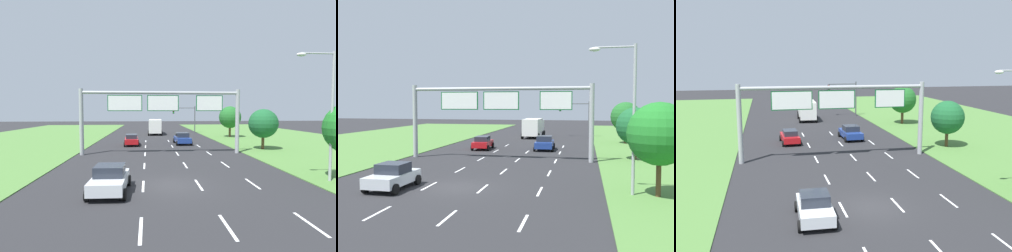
% 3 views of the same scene
% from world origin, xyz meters
% --- Properties ---
extents(ground_plane, '(200.00, 200.00, 0.00)m').
position_xyz_m(ground_plane, '(0.00, 0.00, 0.00)').
color(ground_plane, '#262628').
extents(lane_dashes_inner_left, '(0.14, 44.40, 0.01)m').
position_xyz_m(lane_dashes_inner_left, '(-1.75, 3.00, 0.00)').
color(lane_dashes_inner_left, white).
rests_on(lane_dashes_inner_left, ground_plane).
extents(lane_dashes_inner_right, '(0.14, 44.40, 0.01)m').
position_xyz_m(lane_dashes_inner_right, '(1.75, 3.00, 0.00)').
color(lane_dashes_inner_right, white).
rests_on(lane_dashes_inner_right, ground_plane).
extents(lane_dashes_slip, '(0.14, 44.40, 0.01)m').
position_xyz_m(lane_dashes_slip, '(5.25, 3.00, 0.00)').
color(lane_dashes_slip, white).
rests_on(lane_dashes_slip, ground_plane).
extents(car_near_red, '(2.21, 4.15, 1.51)m').
position_xyz_m(car_near_red, '(-3.64, 19.41, 0.77)').
color(car_near_red, red).
rests_on(car_near_red, ground_plane).
extents(car_lead_silver, '(2.29, 4.33, 1.62)m').
position_xyz_m(car_lead_silver, '(3.38, 20.17, 0.79)').
color(car_lead_silver, navy).
rests_on(car_lead_silver, ground_plane).
extents(car_mid_lane, '(2.21, 3.95, 1.57)m').
position_xyz_m(car_mid_lane, '(-3.63, -1.11, 0.78)').
color(car_mid_lane, silver).
rests_on(car_mid_lane, ground_plane).
extents(box_truck, '(2.86, 7.57, 2.94)m').
position_xyz_m(box_truck, '(0.04, 35.74, 1.62)').
color(box_truck, silver).
rests_on(box_truck, ground_plane).
extents(sign_gantry, '(17.24, 0.44, 7.00)m').
position_xyz_m(sign_gantry, '(0.06, 12.01, 4.96)').
color(sign_gantry, '#9EA0A5').
rests_on(sign_gantry, ground_plane).
extents(traffic_light_mast, '(4.76, 0.49, 5.60)m').
position_xyz_m(traffic_light_mast, '(6.49, 38.26, 3.87)').
color(traffic_light_mast, '#47494F').
rests_on(traffic_light_mast, ground_plane).
extents(roadside_tree_mid, '(3.47, 3.47, 4.89)m').
position_xyz_m(roadside_tree_mid, '(12.35, 14.21, 3.14)').
color(roadside_tree_mid, '#513823').
rests_on(roadside_tree_mid, ground_plane).
extents(roadside_tree_far, '(3.84, 3.84, 5.46)m').
position_xyz_m(roadside_tree_far, '(13.00, 28.93, 3.52)').
color(roadside_tree_far, '#513823').
rests_on(roadside_tree_far, ground_plane).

